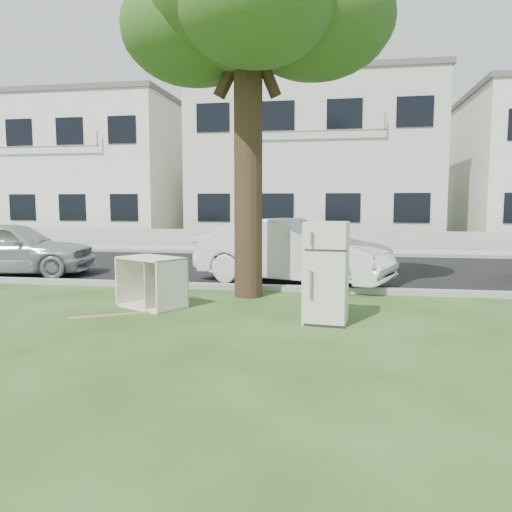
% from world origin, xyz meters
% --- Properties ---
extents(ground, '(120.00, 120.00, 0.00)m').
position_xyz_m(ground, '(0.00, 0.00, 0.00)').
color(ground, '#224117').
extents(road, '(120.00, 7.00, 0.01)m').
position_xyz_m(road, '(0.00, 6.00, 0.01)').
color(road, black).
rests_on(road, ground).
extents(kerb_near, '(120.00, 0.18, 0.12)m').
position_xyz_m(kerb_near, '(0.00, 2.45, 0.00)').
color(kerb_near, gray).
rests_on(kerb_near, ground).
extents(kerb_far, '(120.00, 0.18, 0.12)m').
position_xyz_m(kerb_far, '(0.00, 9.55, 0.00)').
color(kerb_far, gray).
rests_on(kerb_far, ground).
extents(sidewalk, '(120.00, 2.80, 0.01)m').
position_xyz_m(sidewalk, '(0.00, 11.00, 0.01)').
color(sidewalk, gray).
rests_on(sidewalk, ground).
extents(low_wall, '(120.00, 0.15, 0.70)m').
position_xyz_m(low_wall, '(0.00, 12.60, 0.35)').
color(low_wall, gray).
rests_on(low_wall, ground).
extents(townhouse_left, '(10.20, 8.16, 7.04)m').
position_xyz_m(townhouse_left, '(-12.00, 17.50, 3.52)').
color(townhouse_left, white).
rests_on(townhouse_left, ground).
extents(townhouse_center, '(11.22, 8.16, 7.44)m').
position_xyz_m(townhouse_center, '(0.00, 17.50, 3.72)').
color(townhouse_center, beige).
rests_on(townhouse_center, ground).
extents(fridge, '(0.68, 0.64, 1.51)m').
position_xyz_m(fridge, '(1.14, -0.10, 0.76)').
color(fridge, silver).
rests_on(fridge, ground).
extents(cabinet, '(1.31, 1.15, 0.87)m').
position_xyz_m(cabinet, '(-1.85, 0.52, 0.43)').
color(cabinet, white).
rests_on(cabinet, ground).
extents(plank_a, '(1.11, 0.71, 0.02)m').
position_xyz_m(plank_a, '(-2.26, -0.27, 0.01)').
color(plank_a, '#9B824B').
rests_on(plank_a, ground).
extents(plank_b, '(0.71, 0.60, 0.02)m').
position_xyz_m(plank_b, '(-2.24, 0.85, 0.01)').
color(plank_b, '#A57B56').
rests_on(plank_b, ground).
extents(plank_c, '(0.40, 0.76, 0.02)m').
position_xyz_m(plank_c, '(-1.60, 1.11, 0.01)').
color(plank_c, tan).
rests_on(plank_c, ground).
extents(car_center, '(4.62, 2.90, 1.44)m').
position_xyz_m(car_center, '(0.27, 3.46, 0.72)').
color(car_center, silver).
rests_on(car_center, ground).
extents(car_left, '(4.23, 2.36, 1.36)m').
position_xyz_m(car_left, '(-6.73, 3.54, 0.68)').
color(car_left, '#9A9DA1').
rests_on(car_left, ground).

